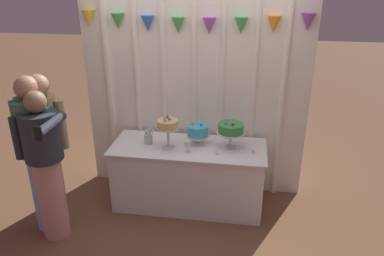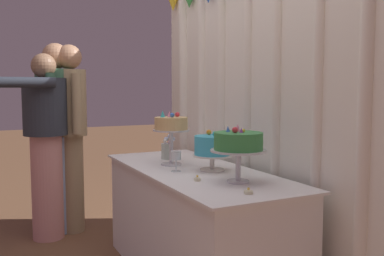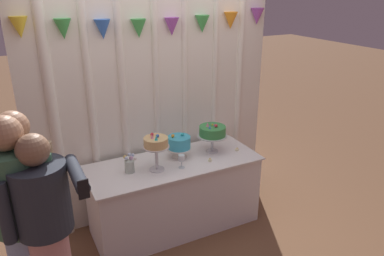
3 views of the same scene
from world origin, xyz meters
name	(u,v)px [view 3 (image 3 of 3)]	position (x,y,z in m)	size (l,w,h in m)	color
ground_plane	(179,230)	(0.00, 0.00, 0.00)	(24.00, 24.00, 0.00)	brown
draped_curtain	(153,103)	(-0.04, 0.53, 1.27)	(2.66, 0.16, 2.40)	white
cake_table	(175,194)	(0.00, 0.10, 0.38)	(1.75, 0.70, 0.76)	white
cake_display_leftmost	(156,144)	(-0.22, 0.02, 1.03)	(0.25, 0.25, 0.39)	silver
cake_display_center	(179,143)	(0.10, 0.18, 0.92)	(0.26, 0.26, 0.26)	silver
cake_display_rightmost	(212,132)	(0.47, 0.14, 0.99)	(0.32, 0.32, 0.33)	silver
wine_glass	(181,159)	(0.02, -0.04, 0.86)	(0.07, 0.07, 0.13)	silver
flower_vase	(130,165)	(-0.46, 0.10, 0.84)	(0.11, 0.10, 0.19)	#B2C1B2
tealight_far_left	(210,160)	(0.33, -0.05, 0.77)	(0.04, 0.04, 0.04)	beige
tealight_near_left	(237,150)	(0.72, 0.04, 0.77)	(0.05, 0.05, 0.03)	beige
guest_man_dark_suit	(28,209)	(-1.39, -0.45, 0.95)	(0.45, 0.31, 1.68)	#9E8966
guest_man_pink_jacket	(22,222)	(-1.44, -0.56, 0.93)	(0.50, 0.46, 1.70)	#93ADD6
guest_girl_blue_dress	(47,234)	(-1.29, -0.68, 0.86)	(0.52, 0.60, 1.59)	#D6938E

